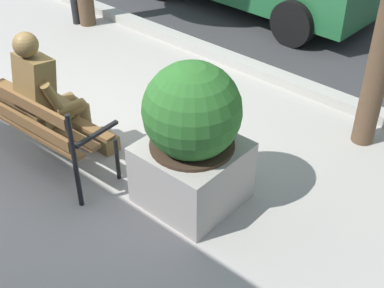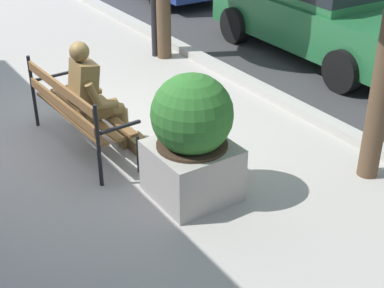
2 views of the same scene
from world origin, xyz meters
name	(u,v)px [view 2 (image 2 of 2)]	position (x,y,z in m)	size (l,w,h in m)	color
ground_plane	(71,139)	(0.00, 0.00, 0.00)	(80.00, 80.00, 0.00)	#ADA8A0
curb_stone	(254,85)	(0.00, 2.90, 0.06)	(60.00, 0.20, 0.12)	#B2AFA8
park_bench	(75,108)	(0.28, -0.01, 0.54)	(1.82, 0.62, 0.95)	brown
bronze_statue_seated	(97,99)	(0.46, 0.21, 0.67)	(0.65, 0.76, 1.37)	olive
concrete_planter	(192,138)	(1.84, 0.59, 0.67)	(0.82, 0.82, 1.34)	#A8A399
parked_car_green	(323,6)	(-0.60, 4.79, 0.84)	(4.14, 2.00, 1.56)	#236638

